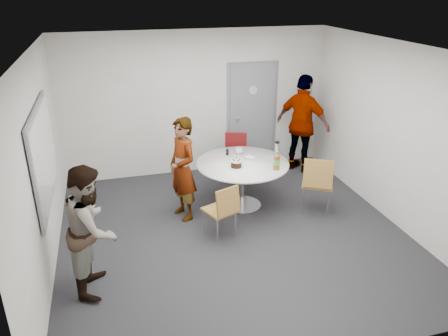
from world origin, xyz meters
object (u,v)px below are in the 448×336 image
object	(u,v)px
whiteboard	(44,155)
person_main	(183,169)
door	(252,116)
table	(244,169)
chair_near_right	(318,180)
chair_near_left	(223,207)
chair_far	(236,152)
person_left	(92,229)
person_right	(303,124)

from	to	relation	value
whiteboard	person_main	bearing A→B (deg)	15.87
door	table	xyz separation A→B (m)	(-0.69, -1.67, -0.35)
table	chair_near_right	xyz separation A→B (m)	(1.04, -0.57, -0.07)
chair_near_left	person_main	distance (m)	0.96
whiteboard	chair_far	bearing A→B (deg)	29.16
door	chair_far	size ratio (longest dim) A/B	2.38
door	person_left	bearing A→B (deg)	-133.98
chair_near_right	person_left	world-z (taller)	person_left
table	person_main	world-z (taller)	person_main
person_left	person_right	world-z (taller)	person_right
door	chair_far	bearing A→B (deg)	-131.09
chair_near_left	chair_near_right	bearing A→B (deg)	-11.12
table	whiteboard	bearing A→B (deg)	-167.93
chair_near_right	chair_far	world-z (taller)	chair_near_right
whiteboard	chair_near_right	size ratio (longest dim) A/B	1.93
whiteboard	person_right	world-z (taller)	whiteboard
whiteboard	chair_near_left	distance (m)	2.48
person_left	person_right	xyz separation A→B (m)	(3.90, 2.63, 0.15)
door	person_right	world-z (taller)	door
person_left	chair_far	bearing A→B (deg)	-35.29
table	person_main	size ratio (longest dim) A/B	0.91
chair_near_left	chair_far	world-z (taller)	chair_far
door	chair_near_left	size ratio (longest dim) A/B	2.50
chair_far	chair_near_right	bearing A→B (deg)	136.66
chair_near_left	person_right	world-z (taller)	person_right
table	person_right	xyz separation A→B (m)	(1.54, 1.14, 0.27)
whiteboard	table	size ratio (longest dim) A/B	1.27
person_left	whiteboard	bearing A→B (deg)	39.49
person_right	person_main	bearing A→B (deg)	79.92
table	chair_far	bearing A→B (deg)	80.12
chair_near_left	person_left	size ratio (longest dim) A/B	0.53
whiteboard	person_main	distance (m)	2.03
door	person_main	world-z (taller)	door
chair_near_right	door	bearing A→B (deg)	127.51
whiteboard	table	distance (m)	3.03
chair_near_right	chair_far	distance (m)	1.87
whiteboard	person_left	xyz separation A→B (m)	(0.51, -0.88, -0.65)
chair_far	person_main	bearing A→B (deg)	64.07
table	chair_near_right	world-z (taller)	table
table	person_right	bearing A→B (deg)	36.38
chair_near_left	chair_near_right	distance (m)	1.66
person_right	chair_near_left	bearing A→B (deg)	97.89
door	whiteboard	world-z (taller)	door
whiteboard	table	xyz separation A→B (m)	(2.87, 0.61, -0.78)
person_main	chair_near_left	bearing A→B (deg)	9.41
person_left	person_right	size ratio (longest dim) A/B	0.85
door	person_right	size ratio (longest dim) A/B	1.12
chair_near_right	person_right	world-z (taller)	person_right
chair_far	person_left	size ratio (longest dim) A/B	0.56
person_left	person_right	distance (m)	4.71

